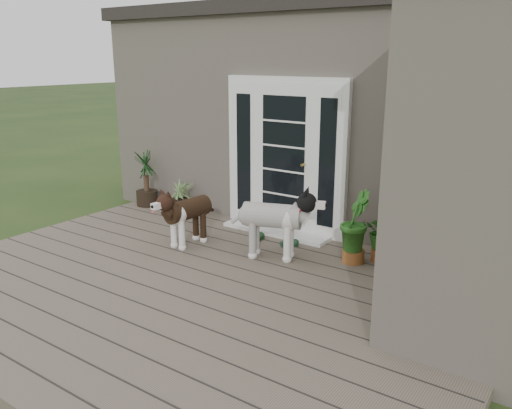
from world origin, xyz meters
The scene contains 15 objects.
deck centered at (0.00, 0.40, 0.06)m, with size 6.20×4.60×0.12m, color #6B5B4C.
house_main centered at (0.00, 4.65, 1.55)m, with size 7.40×4.00×3.10m, color #665E54.
roof_main centered at (0.00, 4.65, 3.20)m, with size 7.60×4.20×0.20m, color #2D2826.
door_unit centered at (-0.20, 2.60, 1.19)m, with size 1.90×0.14×2.15m, color white.
door_step centered at (-0.20, 2.40, 0.14)m, with size 1.60×0.40×0.05m, color white.
brindle_dog centered at (-0.88, 1.32, 0.48)m, with size 0.37×0.85×0.71m, color #332012, non-canonical shape.
white_dog centered at (0.27, 1.56, 0.52)m, with size 0.41×0.95×0.79m, color silver, non-canonical shape.
spider_plant centered at (-1.98, 2.39, 0.42)m, with size 0.56×0.56×0.60m, color #7B945B, non-canonical shape.
yucca centered at (-2.75, 2.36, 0.61)m, with size 0.67×0.67×0.98m, color black, non-canonical shape.
herb_a centered at (1.42, 2.23, 0.39)m, with size 0.42×0.42×0.53m, color #185117.
herb_b centered at (1.16, 2.01, 0.45)m, with size 0.45×0.45×0.67m, color #245919.
herb_c centered at (2.06, 2.39, 0.43)m, with size 0.39×0.39×0.61m, color #205618.
sapling centered at (2.27, 1.55, 1.07)m, with size 0.56×0.56×1.91m, color #164E16, non-canonical shape.
clog_left centered at (-0.23, 1.97, 0.16)m, with size 0.13×0.27×0.08m, color #16381B, non-canonical shape.
clog_right centered at (0.24, 2.02, 0.16)m, with size 0.12×0.26×0.08m, color #163720, non-canonical shape.
Camera 1 is at (3.58, -3.52, 2.52)m, focal length 36.61 mm.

